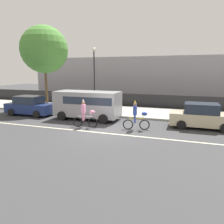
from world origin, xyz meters
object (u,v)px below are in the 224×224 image
at_px(parade_cyclist_pink, 85,115).
at_px(parked_van_grey, 88,103).
at_px(parked_car_navy, 30,106).
at_px(street_lamp_post, 94,68).
at_px(parked_car_beige, 202,116).
at_px(parade_cyclist_cobalt, 137,117).

relative_size(parade_cyclist_pink, parked_van_grey, 0.38).
distance_m(parked_van_grey, parked_car_navy, 5.47).
bearing_deg(street_lamp_post, parked_van_grey, -70.93).
distance_m(parked_van_grey, parked_car_beige, 8.20).
relative_size(parade_cyclist_cobalt, parked_car_navy, 0.47).
bearing_deg(parade_cyclist_cobalt, parked_van_grey, 157.05).
height_order(parade_cyclist_pink, parked_car_navy, parade_cyclist_pink).
relative_size(parked_car_beige, street_lamp_post, 0.70).
xyz_separation_m(parade_cyclist_cobalt, parked_car_beige, (3.97, 1.88, -0.06)).
height_order(parade_cyclist_cobalt, parked_car_beige, parade_cyclist_cobalt).
height_order(parade_cyclist_pink, parked_car_beige, parade_cyclist_pink).
bearing_deg(parked_car_beige, street_lamp_post, 151.49).
bearing_deg(street_lamp_post, parade_cyclist_cobalt, -50.18).
relative_size(parked_van_grey, parked_car_beige, 1.22).
height_order(parked_van_grey, parked_car_beige, parked_van_grey).
height_order(parked_car_navy, street_lamp_post, street_lamp_post).
bearing_deg(parade_cyclist_cobalt, parade_cyclist_pink, -171.64).
relative_size(parked_van_grey, street_lamp_post, 0.85).
distance_m(parked_car_beige, street_lamp_post, 11.95).
relative_size(parade_cyclist_pink, parade_cyclist_cobalt, 1.00).
bearing_deg(parked_van_grey, parade_cyclist_cobalt, -22.95).
bearing_deg(parked_car_beige, parade_cyclist_pink, -162.07).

